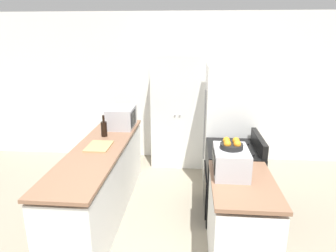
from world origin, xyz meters
TOP-DOWN VIEW (x-y plane):
  - wall_back at (0.00, 3.33)m, footprint 7.00×0.06m
  - counter_left at (-0.81, 1.36)m, footprint 0.60×2.52m
  - counter_right at (0.81, 0.59)m, footprint 0.60×0.97m
  - pantry_cabinet at (0.08, 3.03)m, footprint 0.90×0.54m
  - stove at (0.83, 1.46)m, footprint 0.66×0.75m
  - refrigerator at (0.85, 2.25)m, footprint 0.71×0.74m
  - microwave at (-0.72, 2.21)m, footprint 0.38×0.50m
  - wine_bottle at (-0.86, 1.77)m, footprint 0.08×0.08m
  - toaster_oven at (0.70, 0.75)m, footprint 0.33×0.46m
  - fruit_bowl at (0.70, 0.77)m, footprint 0.22×0.22m
  - cutting_board at (-0.81, 1.36)m, footprint 0.28×0.39m

SIDE VIEW (x-z plane):
  - counter_left at x=-0.81m, z-range -0.02..0.88m
  - counter_right at x=0.81m, z-range -0.02..0.88m
  - stove at x=0.83m, z-range -0.07..0.99m
  - cutting_board at x=-0.81m, z-range 0.90..0.92m
  - refrigerator at x=0.85m, z-range 0.00..1.82m
  - pantry_cabinet at x=0.08m, z-range 0.00..1.91m
  - wine_bottle at x=-0.86m, z-range 0.86..1.15m
  - toaster_oven at x=0.70m, z-range 0.90..1.16m
  - microwave at x=-0.72m, z-range 0.90..1.19m
  - fruit_bowl at x=0.70m, z-range 1.15..1.25m
  - wall_back at x=0.00m, z-range 0.00..2.60m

